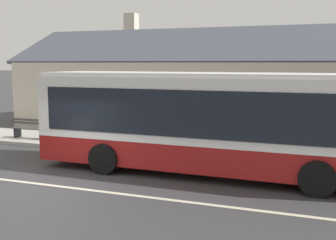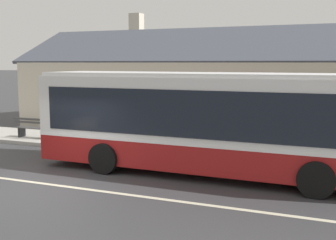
% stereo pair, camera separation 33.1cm
% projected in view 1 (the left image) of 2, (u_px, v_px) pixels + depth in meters
% --- Properties ---
extents(ground_plane, '(300.00, 300.00, 0.00)m').
position_uv_depth(ground_plane, '(54.00, 186.00, 12.25)').
color(ground_plane, '#38383A').
extents(sidewalk_far, '(60.00, 3.00, 0.15)m').
position_uv_depth(sidewalk_far, '(140.00, 146.00, 17.80)').
color(sidewalk_far, '#ADAAA3').
rests_on(sidewalk_far, ground).
extents(lane_divider_stripe, '(60.00, 0.16, 0.01)m').
position_uv_depth(lane_divider_stripe, '(54.00, 186.00, 12.25)').
color(lane_divider_stripe, beige).
rests_on(lane_divider_stripe, ground).
extents(community_building, '(21.25, 8.70, 6.49)m').
position_uv_depth(community_building, '(219.00, 93.00, 23.06)').
color(community_building, beige).
rests_on(community_building, ground).
extents(transit_bus, '(11.18, 2.85, 3.24)m').
position_uv_depth(transit_bus, '(207.00, 120.00, 13.38)').
color(transit_bus, maroon).
rests_on(transit_bus, ground).
extents(bench_by_building, '(1.80, 0.51, 0.94)m').
position_uv_depth(bench_by_building, '(29.00, 129.00, 19.01)').
color(bench_by_building, '#4C4C4C').
rests_on(bench_by_building, sidewalk_far).
extents(bench_down_street, '(1.73, 0.51, 0.94)m').
position_uv_depth(bench_down_street, '(129.00, 134.00, 17.67)').
color(bench_down_street, '#4C4C4C').
rests_on(bench_down_street, sidewalk_far).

